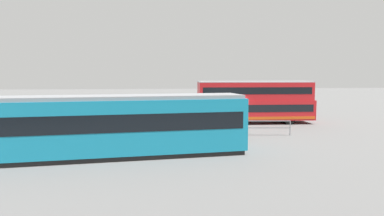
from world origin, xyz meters
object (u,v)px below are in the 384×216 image
pedestrian_near_railing (212,126)px  info_sign (192,113)px  double_decker_bus (254,102)px  pedestrian_crossing (236,126)px  tram_yellow (109,125)px

pedestrian_near_railing → info_sign: (1.25, -0.80, 0.80)m
double_decker_bus → pedestrian_crossing: (3.63, 8.30, -0.95)m
pedestrian_crossing → double_decker_bus: bearing=-113.6°
tram_yellow → info_sign: bearing=-135.5°
pedestrian_crossing → info_sign: 3.11m
info_sign → pedestrian_near_railing: bearing=147.5°
double_decker_bus → info_sign: (6.41, 7.10, -0.18)m
pedestrian_near_railing → info_sign: size_ratio=0.65×
pedestrian_crossing → info_sign: info_sign is taller
pedestrian_near_railing → info_sign: bearing=-32.5°
tram_yellow → info_sign: size_ratio=5.82×
double_decker_bus → pedestrian_near_railing: 9.49m
double_decker_bus → tram_yellow: 16.58m
tram_yellow → pedestrian_crossing: (-7.77, -3.73, -0.72)m
double_decker_bus → pedestrian_crossing: size_ratio=6.16×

